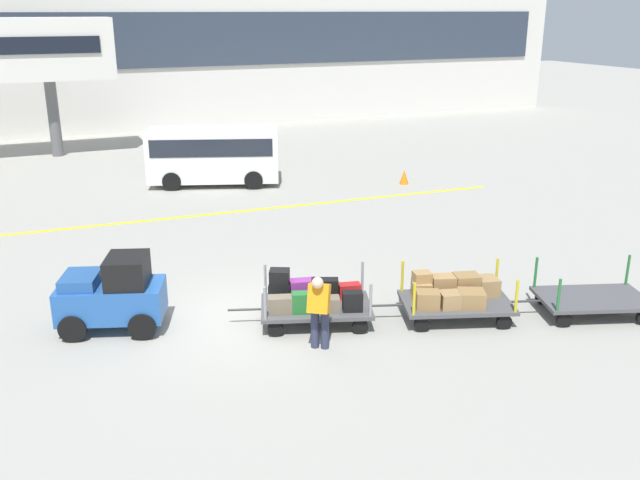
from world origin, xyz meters
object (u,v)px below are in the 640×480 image
at_px(baggage_tug, 113,295).
at_px(baggage_cart_middle, 454,295).
at_px(baggage_cart_tail, 592,299).
at_px(baggage_handler, 319,308).
at_px(shuttle_van, 214,152).
at_px(safety_cone_far, 404,177).
at_px(baggage_cart_lead, 312,299).

relative_size(baggage_tug, baggage_cart_middle, 0.76).
distance_m(baggage_cart_tail, baggage_handler, 6.16).
height_order(baggage_tug, baggage_handler, baggage_tug).
xyz_separation_m(baggage_tug, baggage_cart_tail, (9.60, -3.31, -0.41)).
bearing_deg(shuttle_van, baggage_cart_tail, -73.22).
xyz_separation_m(baggage_cart_middle, safety_cone_far, (5.01, 10.87, -0.24)).
relative_size(baggage_tug, baggage_cart_tail, 0.76).
height_order(shuttle_van, safety_cone_far, shuttle_van).
distance_m(baggage_cart_middle, shuttle_van, 13.81).
height_order(baggage_tug, baggage_cart_lead, baggage_tug).
height_order(baggage_cart_lead, baggage_cart_tail, baggage_cart_lead).
bearing_deg(baggage_cart_lead, safety_cone_far, 51.44).
xyz_separation_m(baggage_cart_tail, shuttle_van, (-4.44, 14.73, 0.89)).
height_order(baggage_tug, baggage_cart_middle, baggage_tug).
bearing_deg(baggage_handler, baggage_tug, 144.56).
bearing_deg(safety_cone_far, baggage_cart_middle, -114.73).
relative_size(baggage_cart_tail, shuttle_van, 0.60).
xyz_separation_m(baggage_tug, shuttle_van, (5.16, 11.42, 0.48)).
distance_m(baggage_cart_lead, baggage_cart_tail, 6.08).
distance_m(baggage_cart_lead, baggage_cart_middle, 3.05).
distance_m(baggage_tug, baggage_cart_lead, 4.08).
bearing_deg(safety_cone_far, baggage_cart_tail, -100.26).
xyz_separation_m(baggage_cart_middle, shuttle_van, (-1.59, 13.69, 0.72)).
height_order(baggage_cart_lead, safety_cone_far, baggage_cart_lead).
distance_m(baggage_cart_lead, safety_cone_far, 12.68).
distance_m(shuttle_van, safety_cone_far, 7.24).
xyz_separation_m(baggage_cart_lead, baggage_cart_tail, (5.74, -2.00, -0.18)).
bearing_deg(baggage_cart_lead, shuttle_van, 84.16).
height_order(baggage_handler, shuttle_van, shuttle_van).
distance_m(baggage_cart_tail, safety_cone_far, 12.10).
height_order(baggage_cart_tail, baggage_handler, baggage_handler).
height_order(baggage_cart_lead, shuttle_van, shuttle_van).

